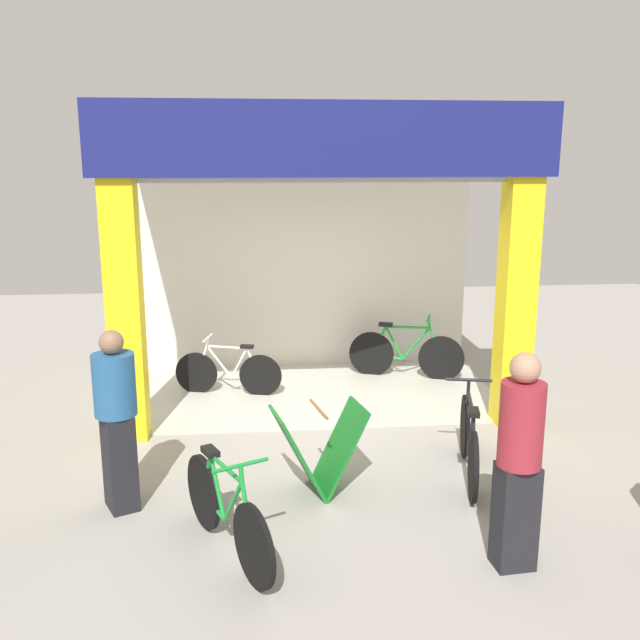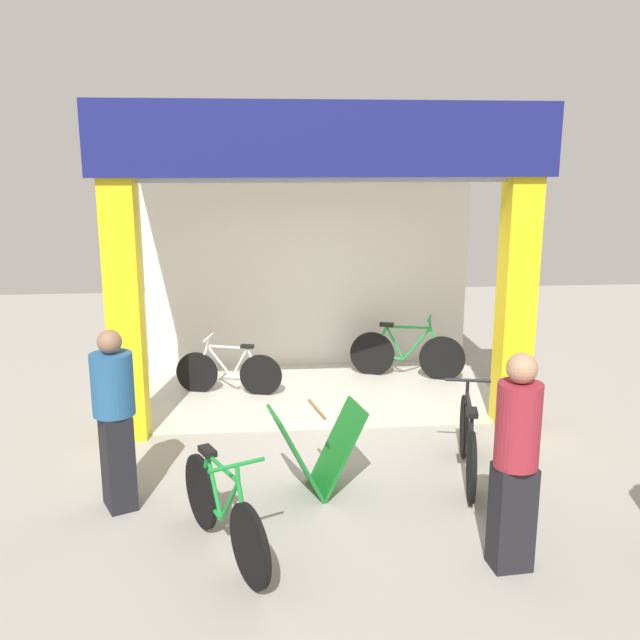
% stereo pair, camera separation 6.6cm
% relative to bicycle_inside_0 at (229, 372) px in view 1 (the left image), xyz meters
% --- Properties ---
extents(ground_plane, '(17.48, 17.48, 0.00)m').
position_rel_bicycle_inside_0_xyz_m(ground_plane, '(1.15, -1.33, -0.31)').
color(ground_plane, '#9E9991').
rests_on(ground_plane, ground).
extents(shop_facade, '(4.94, 2.91, 3.65)m').
position_rel_bicycle_inside_0_xyz_m(shop_facade, '(1.15, -0.02, 1.62)').
color(shop_facade, beige).
rests_on(shop_facade, ground).
extents(bicycle_inside_0, '(1.40, 0.43, 0.79)m').
position_rel_bicycle_inside_0_xyz_m(bicycle_inside_0, '(0.00, 0.00, 0.00)').
color(bicycle_inside_0, black).
rests_on(bicycle_inside_0, ground).
extents(bicycle_inside_1, '(1.56, 0.60, 0.90)m').
position_rel_bicycle_inside_0_xyz_m(bicycle_inside_1, '(2.48, 0.49, 0.05)').
color(bicycle_inside_1, black).
rests_on(bicycle_inside_1, ground).
extents(bicycle_parked_0, '(0.50, 1.63, 0.91)m').
position_rel_bicycle_inside_0_xyz_m(bicycle_parked_0, '(2.42, -2.68, 0.05)').
color(bicycle_parked_0, black).
rests_on(bicycle_parked_0, ground).
extents(bicycle_parked_1, '(0.73, 1.49, 0.89)m').
position_rel_bicycle_inside_0_xyz_m(bicycle_parked_1, '(0.09, -3.84, 0.04)').
color(bicycle_parked_1, black).
rests_on(bicycle_parked_1, ground).
extents(sandwich_board_sign, '(0.93, 0.67, 0.85)m').
position_rel_bicycle_inside_0_xyz_m(sandwich_board_sign, '(0.92, -2.87, 0.10)').
color(sandwich_board_sign, '#197226').
rests_on(sandwich_board_sign, ground).
extents(pedestrian_1, '(0.48, 0.48, 1.64)m').
position_rel_bicycle_inside_0_xyz_m(pedestrian_1, '(-0.87, -2.99, 0.54)').
color(pedestrian_1, black).
rests_on(pedestrian_1, ground).
extents(pedestrian_2, '(0.36, 0.36, 1.71)m').
position_rel_bicycle_inside_0_xyz_m(pedestrian_2, '(2.29, -4.23, 0.57)').
color(pedestrian_2, black).
rests_on(pedestrian_2, ground).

